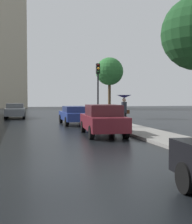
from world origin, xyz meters
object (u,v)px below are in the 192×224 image
(car_maroon_near_kerb, at_px, (103,120))
(car_grey_far_ahead, at_px, (15,111))
(pedestrian_with_umbrella_near, at_px, (124,103))
(car_blue_behind_camera, at_px, (75,115))
(street_tree_near, at_px, (109,72))
(traffic_light, at_px, (98,81))

(car_maroon_near_kerb, height_order, car_grey_far_ahead, car_maroon_near_kerb)
(pedestrian_with_umbrella_near, bearing_deg, car_maroon_near_kerb, -125.23)
(car_blue_behind_camera, bearing_deg, car_maroon_near_kerb, -88.01)
(car_maroon_near_kerb, xyz_separation_m, car_blue_behind_camera, (-0.26, 6.60, -0.08))
(car_grey_far_ahead, relative_size, pedestrian_with_umbrella_near, 2.24)
(car_maroon_near_kerb, relative_size, car_blue_behind_camera, 1.04)
(street_tree_near, bearing_deg, traffic_light, -115.15)
(pedestrian_with_umbrella_near, height_order, traffic_light, traffic_light)
(pedestrian_with_umbrella_near, relative_size, street_tree_near, 0.34)
(car_grey_far_ahead, bearing_deg, car_blue_behind_camera, 120.17)
(street_tree_near, bearing_deg, pedestrian_with_umbrella_near, -101.60)
(pedestrian_with_umbrella_near, xyz_separation_m, traffic_light, (-0.58, 4.08, 1.52))
(traffic_light, bearing_deg, pedestrian_with_umbrella_near, -81.88)
(car_blue_behind_camera, bearing_deg, street_tree_near, 51.99)
(car_grey_far_ahead, bearing_deg, car_maroon_near_kerb, 108.90)
(car_maroon_near_kerb, distance_m, traffic_light, 7.36)
(car_blue_behind_camera, bearing_deg, pedestrian_with_umbrella_near, -58.68)
(traffic_light, height_order, street_tree_near, street_tree_near)
(car_grey_far_ahead, bearing_deg, traffic_light, 130.11)
(car_blue_behind_camera, relative_size, street_tree_near, 0.76)
(car_blue_behind_camera, xyz_separation_m, street_tree_near, (4.32, 5.58, 3.66))
(car_grey_far_ahead, xyz_separation_m, street_tree_near, (8.59, -2.20, 3.64))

